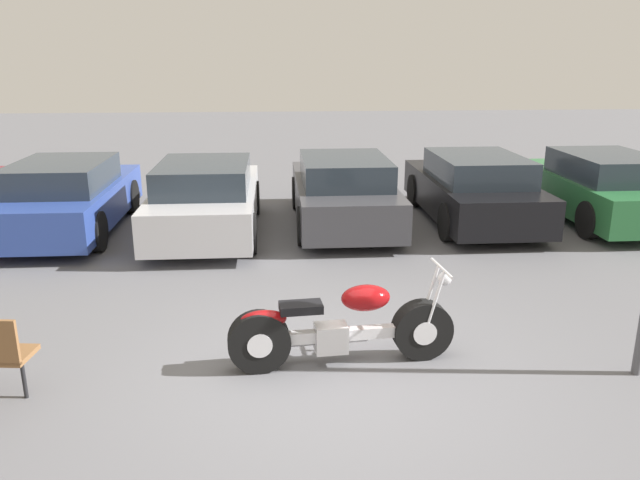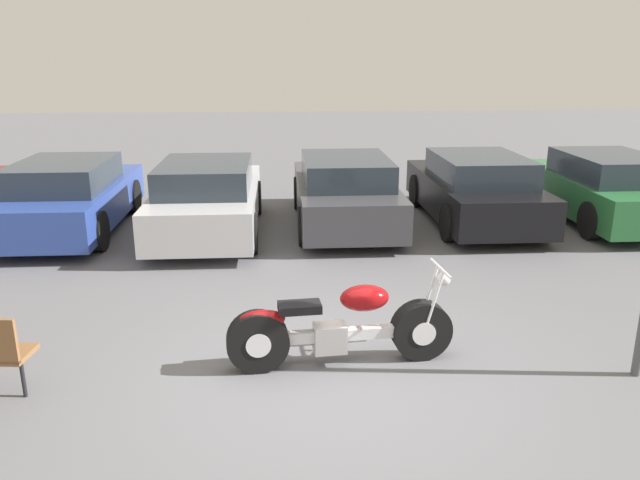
{
  "view_description": "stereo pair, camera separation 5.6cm",
  "coord_description": "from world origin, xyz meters",
  "px_view_note": "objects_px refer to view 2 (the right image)",
  "views": [
    {
      "loc": [
        -0.54,
        -5.73,
        3.18
      ],
      "look_at": [
        0.04,
        2.0,
        0.85
      ],
      "focal_mm": 35.0,
      "sensor_mm": 36.0,
      "label": 1
    },
    {
      "loc": [
        -0.48,
        -5.73,
        3.18
      ],
      "look_at": [
        0.04,
        2.0,
        0.85
      ],
      "focal_mm": 35.0,
      "sensor_mm": 36.0,
      "label": 2
    }
  ],
  "objects_px": {
    "parked_car_silver": "(208,198)",
    "parked_car_dark_grey": "(345,192)",
    "parked_car_blue": "(70,197)",
    "parked_car_green": "(603,188)",
    "motorcycle": "(339,328)",
    "parked_car_black": "(475,189)"
  },
  "relations": [
    {
      "from": "parked_car_silver",
      "to": "parked_car_dark_grey",
      "type": "relative_size",
      "value": 1.0
    },
    {
      "from": "parked_car_blue",
      "to": "parked_car_green",
      "type": "relative_size",
      "value": 1.0
    },
    {
      "from": "parked_car_silver",
      "to": "parked_car_dark_grey",
      "type": "bearing_deg",
      "value": 8.6
    },
    {
      "from": "parked_car_green",
      "to": "parked_car_blue",
      "type": "bearing_deg",
      "value": -179.4
    },
    {
      "from": "parked_car_blue",
      "to": "parked_car_silver",
      "type": "xyz_separation_m",
      "value": [
        2.54,
        -0.29,
        0.0
      ]
    },
    {
      "from": "parked_car_blue",
      "to": "motorcycle",
      "type": "bearing_deg",
      "value": -51.03
    },
    {
      "from": "parked_car_blue",
      "to": "parked_car_silver",
      "type": "distance_m",
      "value": 2.56
    },
    {
      "from": "motorcycle",
      "to": "parked_car_dark_grey",
      "type": "distance_m",
      "value": 5.61
    },
    {
      "from": "motorcycle",
      "to": "parked_car_blue",
      "type": "xyz_separation_m",
      "value": [
        -4.43,
        5.47,
        0.24
      ]
    },
    {
      "from": "parked_car_blue",
      "to": "parked_car_silver",
      "type": "bearing_deg",
      "value": -6.56
    },
    {
      "from": "parked_car_blue",
      "to": "parked_car_dark_grey",
      "type": "height_order",
      "value": "same"
    },
    {
      "from": "parked_car_dark_grey",
      "to": "parked_car_black",
      "type": "height_order",
      "value": "same"
    },
    {
      "from": "motorcycle",
      "to": "parked_car_black",
      "type": "height_order",
      "value": "parked_car_black"
    },
    {
      "from": "parked_car_blue",
      "to": "parked_car_dark_grey",
      "type": "relative_size",
      "value": 1.0
    },
    {
      "from": "parked_car_dark_grey",
      "to": "parked_car_green",
      "type": "distance_m",
      "value": 5.08
    },
    {
      "from": "parked_car_dark_grey",
      "to": "parked_car_silver",
      "type": "bearing_deg",
      "value": -171.4
    },
    {
      "from": "parked_car_dark_grey",
      "to": "motorcycle",
      "type": "bearing_deg",
      "value": -96.67
    },
    {
      "from": "parked_car_black",
      "to": "parked_car_green",
      "type": "relative_size",
      "value": 1.0
    },
    {
      "from": "motorcycle",
      "to": "parked_car_green",
      "type": "height_order",
      "value": "parked_car_green"
    },
    {
      "from": "parked_car_silver",
      "to": "parked_car_dark_grey",
      "type": "height_order",
      "value": "same"
    },
    {
      "from": "parked_car_blue",
      "to": "parked_car_black",
      "type": "height_order",
      "value": "same"
    },
    {
      "from": "parked_car_dark_grey",
      "to": "parked_car_green",
      "type": "bearing_deg",
      "value": 0.16
    }
  ]
}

